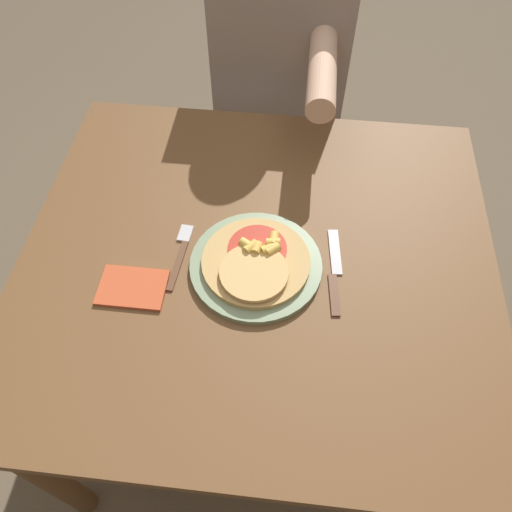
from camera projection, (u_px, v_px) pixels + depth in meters
ground_plane at (257, 383)px, 1.68m from camera, size 8.00×8.00×0.00m
dining_table at (257, 283)px, 1.17m from camera, size 1.03×0.95×0.73m
plate at (256, 265)px, 1.06m from camera, size 0.28×0.28×0.01m
pizza at (256, 262)px, 1.04m from camera, size 0.23×0.23×0.04m
fork at (181, 252)px, 1.08m from camera, size 0.03×0.18×0.00m
knife at (335, 272)px, 1.05m from camera, size 0.03×0.22×0.00m
napkin at (133, 287)px, 1.03m from camera, size 0.14×0.10×0.01m
person_diner at (281, 73)px, 1.51m from camera, size 0.39×0.52×1.21m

